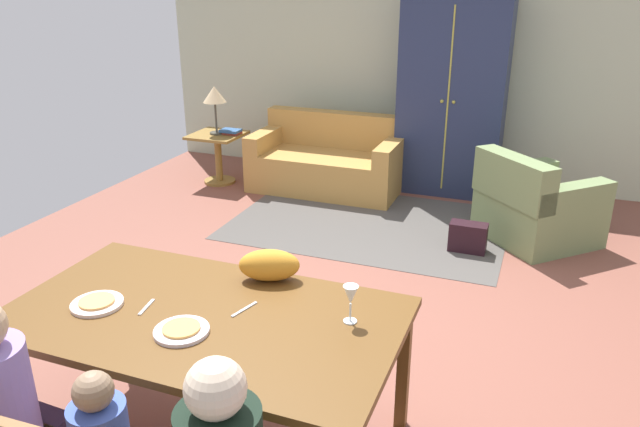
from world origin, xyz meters
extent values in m
cube|color=brown|center=(0.00, 0.42, -0.01)|extent=(6.83, 6.04, 0.02)
cube|color=beige|center=(0.00, 3.49, 1.35)|extent=(6.83, 0.10, 2.70)
cube|color=brown|center=(-0.23, -1.33, 0.74)|extent=(1.88, 1.05, 0.04)
cube|color=brown|center=(-1.11, -0.87, 0.36)|extent=(0.06, 0.06, 0.72)
cube|color=brown|center=(0.65, -0.87, 0.36)|extent=(0.06, 0.06, 0.72)
cylinder|color=silver|center=(-0.75, -1.45, 0.77)|extent=(0.25, 0.25, 0.02)
cylinder|color=#DE9E52|center=(-0.75, -1.45, 0.78)|extent=(0.17, 0.17, 0.01)
cylinder|color=silver|center=(-0.23, -1.51, 0.77)|extent=(0.25, 0.25, 0.02)
cylinder|color=#E6A44A|center=(-0.23, -1.51, 0.78)|extent=(0.17, 0.17, 0.01)
cylinder|color=silver|center=(0.45, -1.15, 0.76)|extent=(0.06, 0.06, 0.01)
cylinder|color=silver|center=(0.45, -1.15, 0.81)|extent=(0.01, 0.01, 0.09)
cone|color=silver|center=(0.45, -1.15, 0.90)|extent=(0.07, 0.07, 0.09)
cube|color=silver|center=(-0.51, -1.38, 0.76)|extent=(0.04, 0.15, 0.01)
cube|color=silver|center=(-0.06, -1.23, 0.76)|extent=(0.06, 0.17, 0.01)
sphere|color=#92755A|center=(-0.23, -2.08, 0.85)|extent=(0.15, 0.15, 0.15)
sphere|color=beige|center=(0.29, -2.08, 1.00)|extent=(0.21, 0.21, 0.21)
ellipsoid|color=orange|center=(-0.08, -0.91, 0.84)|extent=(0.36, 0.26, 0.17)
cube|color=#4F4B47|center=(-0.32, 1.81, 0.00)|extent=(2.60, 1.80, 0.01)
cube|color=#B78742|center=(-1.07, 2.61, 0.21)|extent=(1.64, 0.84, 0.42)
cube|color=#B78742|center=(-1.07, 2.95, 0.62)|extent=(1.64, 0.20, 0.40)
cube|color=#B78742|center=(-1.80, 2.61, 0.52)|extent=(0.18, 0.84, 0.20)
cube|color=#B78742|center=(-0.34, 2.61, 0.52)|extent=(0.18, 0.84, 0.20)
cube|color=#718554|center=(1.21, 2.01, 0.21)|extent=(1.19, 1.20, 0.42)
cube|color=#718554|center=(0.97, 1.77, 0.62)|extent=(0.74, 0.74, 0.40)
cube|color=#718554|center=(1.45, 1.77, 0.52)|extent=(0.72, 0.72, 0.20)
cube|color=#718554|center=(0.98, 2.25, 0.52)|extent=(0.72, 0.72, 0.20)
cube|color=#242E4F|center=(0.19, 3.10, 1.05)|extent=(1.10, 0.56, 2.10)
cube|color=#AFA53E|center=(0.19, 2.81, 1.05)|extent=(0.02, 0.01, 1.89)
sphere|color=#AFA53E|center=(0.13, 2.81, 1.05)|extent=(0.04, 0.04, 0.04)
sphere|color=#AFA53E|center=(0.25, 2.81, 1.05)|extent=(0.04, 0.04, 0.04)
cube|color=olive|center=(-2.32, 2.41, 0.56)|extent=(0.56, 0.56, 0.03)
cylinder|color=olive|center=(-2.32, 2.41, 0.27)|extent=(0.08, 0.08, 0.55)
cylinder|color=olive|center=(-2.32, 2.41, 0.01)|extent=(0.36, 0.36, 0.03)
cylinder|color=#444239|center=(-2.32, 2.41, 0.59)|extent=(0.16, 0.16, 0.02)
cylinder|color=#444239|center=(-2.32, 2.41, 0.77)|extent=(0.02, 0.02, 0.34)
cone|color=#D7B987|center=(-2.32, 2.41, 1.03)|extent=(0.26, 0.26, 0.18)
cube|color=#95352D|center=(-2.18, 2.47, 0.59)|extent=(0.22, 0.16, 0.03)
cube|color=#2D558B|center=(-2.17, 2.45, 0.62)|extent=(0.22, 0.16, 0.03)
cube|color=black|center=(0.66, 1.51, 0.13)|extent=(0.32, 0.16, 0.26)
camera|label=1|loc=(1.19, -3.48, 2.25)|focal=34.06mm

